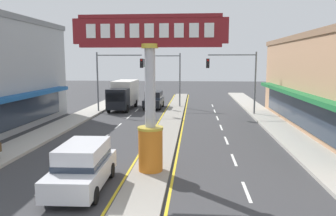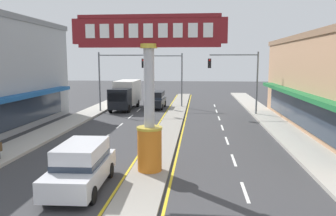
{
  "view_description": "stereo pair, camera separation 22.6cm",
  "coord_description": "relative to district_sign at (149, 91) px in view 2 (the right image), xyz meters",
  "views": [
    {
      "loc": [
        2.04,
        -8.23,
        5.29
      ],
      "look_at": [
        0.51,
        10.56,
        2.6
      ],
      "focal_mm": 35.13,
      "sensor_mm": 36.0,
      "label": 1
    },
    {
      "loc": [
        2.27,
        -8.22,
        5.29
      ],
      "look_at": [
        0.51,
        10.56,
        2.6
      ],
      "focal_mm": 35.13,
      "sensor_mm": 36.0,
      "label": 2
    }
  ],
  "objects": [
    {
      "name": "sidewalk_left",
      "position": [
        -8.72,
        9.28,
        -3.83
      ],
      "size": [
        2.41,
        60.0,
        0.18
      ],
      "primitive_type": "cube",
      "color": "#ADA89E",
      "rests_on": "ground"
    },
    {
      "name": "box_truck_near_left_lane",
      "position": [
        -5.83,
        20.97,
        -2.23
      ],
      "size": [
        2.35,
        6.94,
        3.12
      ],
      "color": "black",
      "rests_on": "ground"
    },
    {
      "name": "district_sign",
      "position": [
        0.0,
        0.0,
        0.0
      ],
      "size": [
        7.02,
        1.2,
        7.22
      ],
      "color": "orange",
      "rests_on": "median_strip"
    },
    {
      "name": "suv_near_right_lane",
      "position": [
        -2.56,
        -2.11,
        -2.94
      ],
      "size": [
        2.09,
        4.66,
        1.9
      ],
      "color": "silver",
      "rests_on": "ground"
    },
    {
      "name": "lane_markings",
      "position": [
        -0.0,
        9.93,
        -3.92
      ],
      "size": [
        8.56,
        52.0,
        0.01
      ],
      "color": "silver",
      "rests_on": "ground"
    },
    {
      "name": "traffic_light_right_side",
      "position": [
        6.15,
        17.51,
        0.32
      ],
      "size": [
        4.86,
        0.46,
        6.2
      ],
      "color": "slate",
      "rests_on": "ground"
    },
    {
      "name": "traffic_light_median_far",
      "position": [
        -1.14,
        22.54,
        0.27
      ],
      "size": [
        4.2,
        0.46,
        6.2
      ],
      "color": "slate",
      "rests_on": "ground"
    },
    {
      "name": "median_strip",
      "position": [
        -0.0,
        11.28,
        -3.85
      ],
      "size": [
        1.82,
        52.0,
        0.14
      ],
      "primitive_type": "cube",
      "color": "gray",
      "rests_on": "ground"
    },
    {
      "name": "sidewalk_right",
      "position": [
        8.72,
        9.28,
        -3.83
      ],
      "size": [
        2.41,
        60.0,
        0.18
      ],
      "primitive_type": "cube",
      "color": "#ADA89E",
      "rests_on": "ground"
    },
    {
      "name": "traffic_light_left_side",
      "position": [
        -6.15,
        18.08,
        0.32
      ],
      "size": [
        4.86,
        0.46,
        6.2
      ],
      "color": "slate",
      "rests_on": "ground"
    },
    {
      "name": "suv_far_right_lane",
      "position": [
        -2.56,
        21.8,
        -2.94
      ],
      "size": [
        2.02,
        4.63,
        1.9
      ],
      "color": "black",
      "rests_on": "ground"
    }
  ]
}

